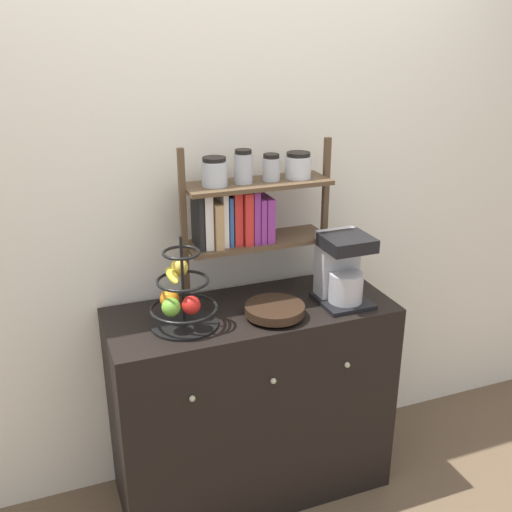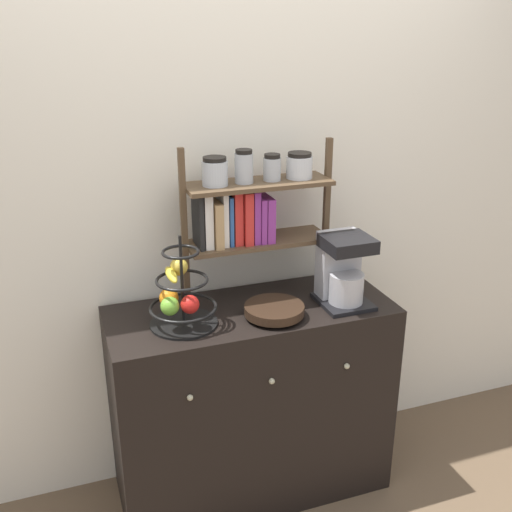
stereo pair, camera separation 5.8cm
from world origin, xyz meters
name	(u,v)px [view 1 (the left image)]	position (x,y,z in m)	size (l,w,h in m)	color
wall_back	(228,201)	(0.00, 0.52, 1.30)	(7.00, 0.05, 2.60)	silver
sideboard	(252,402)	(0.00, 0.24, 0.46)	(1.19, 0.49, 0.91)	black
coffee_maker	(342,269)	(0.38, 0.18, 1.06)	(0.20, 0.23, 0.30)	black
fruit_stand	(181,298)	(-0.31, 0.20, 1.03)	(0.27, 0.27, 0.37)	black
wooden_bowl	(275,310)	(0.06, 0.14, 0.94)	(0.24, 0.24, 0.05)	black
shelf_hutch	(246,206)	(0.02, 0.35, 1.32)	(0.65, 0.20, 0.67)	brown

